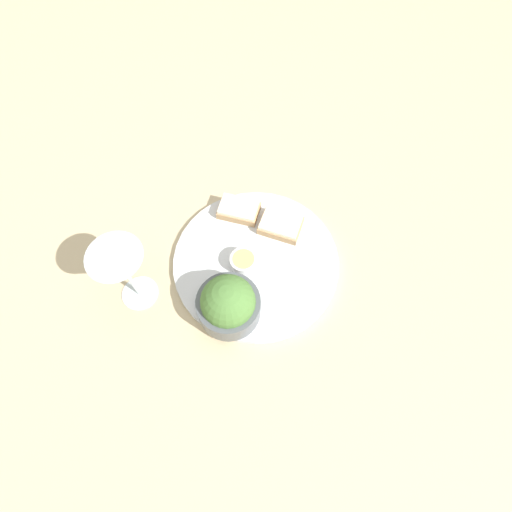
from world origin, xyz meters
The scene contains 7 objects.
ground_plane centered at (0.00, 0.00, 0.00)m, with size 4.00×4.00×0.00m, color #C6B289.
dinner_plate centered at (0.00, 0.00, 0.01)m, with size 0.33×0.33×0.01m.
salad_bowl centered at (0.04, -0.11, 0.06)m, with size 0.12×0.12×0.10m.
sauce_ramekin centered at (-0.01, -0.03, 0.03)m, with size 0.05×0.05×0.03m.
cheese_toast_near centered at (-0.02, 0.09, 0.03)m, with size 0.10×0.09×0.03m.
cheese_toast_far centered at (-0.11, 0.05, 0.03)m, with size 0.10×0.09×0.03m.
wine_glass centered at (-0.11, -0.21, 0.12)m, with size 0.09×0.09×0.16m.
Camera 1 is at (0.25, -0.24, 0.73)m, focal length 28.00 mm.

